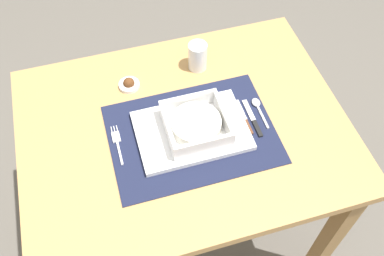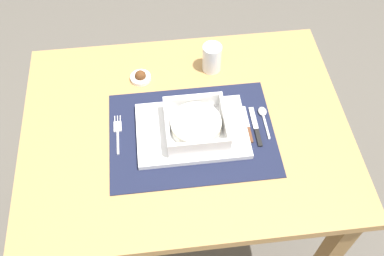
% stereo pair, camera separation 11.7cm
% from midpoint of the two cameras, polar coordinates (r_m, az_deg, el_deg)
% --- Properties ---
extents(ground_plane, '(6.00, 6.00, 0.00)m').
position_cam_midpoint_polar(ground_plane, '(1.86, 1.26, -13.17)').
color(ground_plane, '#59544C').
extents(dining_table, '(0.92, 0.71, 0.73)m').
position_cam_midpoint_polar(dining_table, '(1.31, 1.75, -2.74)').
color(dining_table, '#B2844C').
rests_on(dining_table, ground).
extents(placemat, '(0.46, 0.33, 0.00)m').
position_cam_midpoint_polar(placemat, '(1.21, 2.77, -0.98)').
color(placemat, '#191E38').
rests_on(placemat, dining_table).
extents(serving_plate, '(0.31, 0.21, 0.02)m').
position_cam_midpoint_polar(serving_plate, '(1.20, 2.76, -0.53)').
color(serving_plate, white).
rests_on(serving_plate, placemat).
extents(porridge_bowl, '(0.17, 0.17, 0.06)m').
position_cam_midpoint_polar(porridge_bowl, '(1.17, 3.39, 0.14)').
color(porridge_bowl, white).
rests_on(porridge_bowl, serving_plate).
extents(fork, '(0.02, 0.13, 0.00)m').
position_cam_midpoint_polar(fork, '(1.21, -7.06, -0.62)').
color(fork, silver).
rests_on(fork, placemat).
extents(spoon, '(0.02, 0.11, 0.01)m').
position_cam_midpoint_polar(spoon, '(1.26, 11.98, 1.56)').
color(spoon, silver).
rests_on(spoon, placemat).
extents(butter_knife, '(0.01, 0.13, 0.01)m').
position_cam_midpoint_polar(butter_knife, '(1.23, 11.16, -0.32)').
color(butter_knife, black).
rests_on(butter_knife, placemat).
extents(bread_knife, '(0.01, 0.13, 0.01)m').
position_cam_midpoint_polar(bread_knife, '(1.23, 10.01, 0.01)').
color(bread_knife, '#59331E').
rests_on(bread_knife, placemat).
extents(drinking_glass, '(0.06, 0.06, 0.09)m').
position_cam_midpoint_polar(drinking_glass, '(1.34, 5.15, 8.87)').
color(drinking_glass, white).
rests_on(drinking_glass, dining_table).
extents(condiment_saucer, '(0.06, 0.06, 0.03)m').
position_cam_midpoint_polar(condiment_saucer, '(1.33, -4.29, 6.57)').
color(condiment_saucer, white).
rests_on(condiment_saucer, dining_table).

